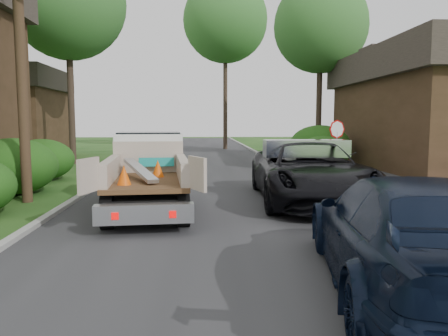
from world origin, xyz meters
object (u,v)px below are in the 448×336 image
stop_sign (337,137)px  black_pickup (309,172)px  tree_left_far (67,1)px  flatbed_truck (149,166)px  tree_right_far (321,26)px  navy_suv (412,235)px  utility_pole (20,25)px  tree_center_far (225,21)px  house_left_far (2,112)px

stop_sign → black_pickup: (-2.25, -4.50, -0.87)m
tree_left_far → flatbed_truck: tree_left_far is taller
flatbed_truck → tree_right_far: bearing=54.8°
tree_right_far → navy_suv: 24.26m
tree_right_far → black_pickup: (-4.55, -15.50, -7.57)m
tree_right_far → flatbed_truck: (-9.28, -15.80, -7.34)m
black_pickup → utility_pole: bearing=179.4°
tree_center_far → black_pickup: 27.43m
flatbed_truck → utility_pole: bearing=163.3°
tree_left_far → flatbed_truck: (5.72, -12.80, -7.84)m
tree_left_far → black_pickup: bearing=-50.1°
stop_sign → flatbed_truck: stop_sign is taller
house_left_far → tree_left_far: size_ratio=0.62×
tree_right_far → navy_suv: size_ratio=1.98×
tree_center_far → tree_left_far: bearing=-126.2°
tree_left_far → tree_right_far: tree_left_far is taller
tree_left_far → navy_suv: tree_left_far is taller
flatbed_truck → stop_sign: bearing=29.7°
house_left_far → navy_suv: (16.10, -24.50, -2.21)m
tree_left_far → tree_center_far: 16.22m
tree_center_far → flatbed_truck: size_ratio=2.57×
house_left_far → black_pickup: house_left_far is taller
house_left_far → tree_right_far: 21.78m
tree_center_far → navy_suv: tree_center_far is taller
stop_sign → flatbed_truck: bearing=-145.5°
house_left_far → navy_suv: size_ratio=1.30×
tree_right_far → stop_sign: bearing=-101.8°
tree_left_far → tree_right_far: size_ratio=1.06×
flatbed_truck → black_pickup: 4.74m
flatbed_truck → black_pickup: flatbed_truck is taller
black_pickup → tree_center_far: bearing=94.8°
utility_pole → tree_center_far: (7.48, 25.02, 5.81)m
tree_right_far → tree_left_far: bearing=-168.7°
stop_sign → tree_left_far: tree_left_far is taller
utility_pole → navy_suv: size_ratio=1.72×
tree_left_far → navy_suv: size_ratio=2.10×
utility_pole → flatbed_truck: (3.70, -0.78, -4.04)m
house_left_far → tree_right_far: bearing=-5.4°
stop_sign → tree_center_far: size_ratio=0.17×
utility_pole → tree_right_far: tree_right_far is taller
tree_left_far → utility_pole: bearing=-80.5°
tree_center_far → black_pickup: tree_center_far is taller
black_pickup → navy_suv: 7.01m
house_left_far → tree_right_far: tree_right_far is taller
house_left_far → tree_right_far: size_ratio=0.66×
utility_pole → tree_left_far: 12.77m
stop_sign → tree_center_far: (-3.20, 21.00, 9.20)m
utility_pole → flatbed_truck: utility_pole is taller
stop_sign → navy_suv: (-2.60, -11.50, -0.93)m
utility_pole → tree_center_far: tree_center_far is taller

